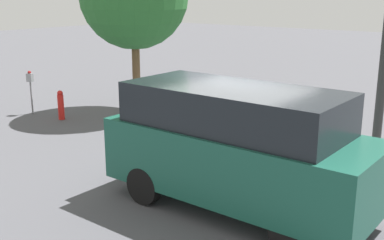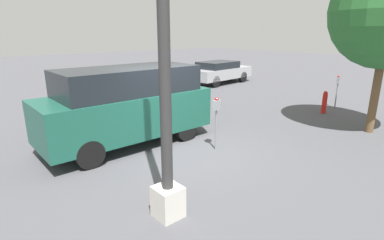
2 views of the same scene
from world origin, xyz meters
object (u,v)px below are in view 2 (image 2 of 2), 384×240
Objects in this scene: parking_meter_far at (338,84)px; parked_van at (127,104)px; car_distant at (219,71)px; fire_hydrant at (324,102)px; lamp_post at (165,72)px; parking_meter_near at (216,111)px.

parked_van reaches higher than parking_meter_far.
parking_meter_far is at bearing 167.94° from parked_van.
car_distant reaches higher than fire_hydrant.
parked_van is at bearing -25.20° from parking_meter_far.
parking_meter_far is 0.30× the size of car_distant.
lamp_post is 7.59× the size of fire_hydrant.
parked_van is at bearing -14.75° from fire_hydrant.
parking_meter_far is 8.87m from parked_van.
car_distant is 5.09× the size of fire_hydrant.
parking_meter_near is 1.06× the size of parking_meter_far.
car_distant is (-9.45, -5.71, -0.42)m from parked_van.
fire_hydrant is at bearing 165.04° from parked_van.
fire_hydrant is at bearing -109.94° from car_distant.
lamp_post is at bearing 17.19° from parking_meter_near.
lamp_post is 1.43× the size of parked_van.
car_distant is 7.93m from fire_hydrant.
parking_meter_far reaches higher than car_distant.
fire_hydrant is at bearing -7.48° from parking_meter_far.
parking_meter_far is 0.20× the size of lamp_post.
parking_meter_near is at bearing -0.71° from fire_hydrant.
fire_hydrant is (-7.41, 1.95, -0.72)m from parked_van.
parked_van reaches higher than car_distant.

